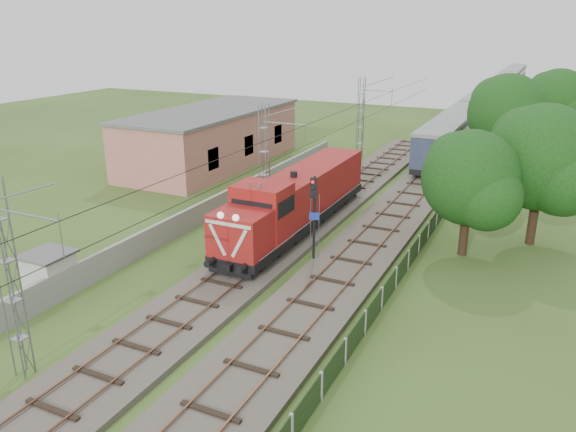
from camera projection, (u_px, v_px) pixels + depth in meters
The scene contains 15 objects.
ground at pixel (205, 302), 27.48m from camera, with size 140.00×140.00×0.00m, color #3A4F1D.
track_main at pixel (270, 249), 33.38m from camera, with size 4.20×70.00×0.45m.
track_side at pixel (408, 201), 42.40m from camera, with size 4.20×80.00×0.45m.
catenary at pixel (265, 163), 37.57m from camera, with size 3.31×70.00×8.00m.
boundary_wall at pixel (222, 203), 40.11m from camera, with size 0.25×40.00×1.50m, color #9E9E99.
station_building at pixel (212, 137), 53.18m from camera, with size 8.40×20.40×5.22m.
fence at pixel (381, 298), 26.57m from camera, with size 0.12×32.00×1.20m.
locomotive at pixel (297, 199), 35.87m from camera, with size 2.99×17.09×4.34m.
coach_rake at pixel (493, 94), 85.33m from camera, with size 3.05×90.98×3.52m.
signal_post at pixel (314, 205), 30.72m from camera, with size 0.56×0.44×5.11m.
relay_hut at pixel (50, 274), 27.92m from camera, with size 2.21×2.21×2.25m.
tree_a at pixel (471, 179), 31.56m from camera, with size 5.72×5.44×7.41m.
tree_b at pixel (544, 159), 32.93m from camera, with size 6.65×6.33×8.62m.
tree_c at pixel (508, 113), 47.84m from camera, with size 6.89×6.56×8.93m.
tree_d at pixel (558, 101), 57.13m from camera, with size 6.61×6.30×8.57m.
Camera 1 is at (14.31, -20.38, 13.02)m, focal length 35.00 mm.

